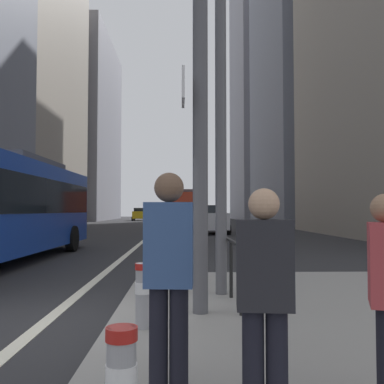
{
  "coord_description": "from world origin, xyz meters",
  "views": [
    {
      "loc": [
        1.95,
        -6.03,
        1.62
      ],
      "look_at": [
        2.93,
        30.78,
        3.19
      ],
      "focal_mm": 39.54,
      "sensor_mm": 36.0,
      "label": 1
    }
  ],
  "objects": [
    {
      "name": "pedestrian_railing",
      "position": [
        2.8,
        0.51,
        0.86
      ],
      "size": [
        0.06,
        3.67,
        0.98
      ],
      "color": "black",
      "rests_on": "median_island"
    },
    {
      "name": "pedestrian_far",
      "position": [
        2.53,
        -3.13,
        1.04
      ],
      "size": [
        0.4,
        0.28,
        1.62
      ],
      "color": "black",
      "rests_on": "median_island"
    },
    {
      "name": "car_receding_near",
      "position": [
        4.14,
        22.82,
        0.99
      ],
      "size": [
        2.15,
        4.13,
        1.94
      ],
      "color": "silver",
      "rests_on": "ground"
    },
    {
      "name": "office_tower_left_far",
      "position": [
        -16.0,
        65.3,
        15.1
      ],
      "size": [
        12.34,
        23.84,
        30.21
      ],
      "primitive_type": "cube",
      "color": "gray",
      "rests_on": "ground"
    },
    {
      "name": "traffic_signal_gantry",
      "position": [
        -0.15,
        0.05,
        4.16
      ],
      "size": [
        7.02,
        0.65,
        6.0
      ],
      "color": "#515156",
      "rests_on": "median_island"
    },
    {
      "name": "lane_centre_line",
      "position": [
        0.0,
        30.0,
        0.01
      ],
      "size": [
        0.2,
        80.0,
        0.01
      ],
      "primitive_type": "cube",
      "color": "beige",
      "rests_on": "ground"
    },
    {
      "name": "bollard_right",
      "position": [
        1.48,
        -0.7,
        0.6
      ],
      "size": [
        0.2,
        0.2,
        0.8
      ],
      "color": "#99999E",
      "rests_on": "median_island"
    },
    {
      "name": "pedestrian_waiting",
      "position": [
        1.86,
        -2.66,
        1.14
      ],
      "size": [
        0.39,
        0.26,
        1.77
      ],
      "color": "black",
      "rests_on": "median_island"
    },
    {
      "name": "office_tower_left_mid",
      "position": [
        -16.0,
        40.05,
        21.4
      ],
      "size": [
        10.69,
        21.91,
        42.8
      ],
      "primitive_type": "cube",
      "color": "gray",
      "rests_on": "ground"
    },
    {
      "name": "bollard_left",
      "position": [
        1.59,
        -3.43,
        0.58
      ],
      "size": [
        0.2,
        0.2,
        0.76
      ],
      "color": "#99999E",
      "rests_on": "median_island"
    },
    {
      "name": "street_lamp_post",
      "position": [
        2.66,
        1.41,
        5.28
      ],
      "size": [
        5.5,
        0.32,
        8.0
      ],
      "color": "#56565B",
      "rests_on": "median_island"
    },
    {
      "name": "office_tower_right_far",
      "position": [
        17.0,
        67.03,
        22.2
      ],
      "size": [
        10.85,
        18.55,
        44.39
      ],
      "primitive_type": "cube",
      "color": "gray",
      "rests_on": "ground"
    },
    {
      "name": "office_tower_right_mid",
      "position": [
        17.0,
        43.09,
        21.07
      ],
      "size": [
        10.67,
        19.3,
        42.13
      ],
      "primitive_type": "cube",
      "color": "slate",
      "rests_on": "ground"
    },
    {
      "name": "car_oncoming_mid",
      "position": [
        -4.48,
        59.6,
        0.99
      ],
      "size": [
        2.07,
        4.13,
        1.94
      ],
      "color": "gold",
      "rests_on": "ground"
    },
    {
      "name": "ground_plane",
      "position": [
        0.0,
        20.0,
        0.0
      ],
      "size": [
        160.0,
        160.0,
        0.0
      ],
      "primitive_type": "plane",
      "color": "#28282B"
    },
    {
      "name": "city_bus_red_receding",
      "position": [
        2.48,
        33.37,
        1.83
      ],
      "size": [
        2.85,
        10.58,
        3.4
      ],
      "color": "red",
      "rests_on": "ground"
    },
    {
      "name": "bollard_back",
      "position": [
        1.58,
        1.04,
        0.57
      ],
      "size": [
        0.2,
        0.2,
        0.76
      ],
      "color": "#99999E",
      "rests_on": "median_island"
    }
  ]
}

